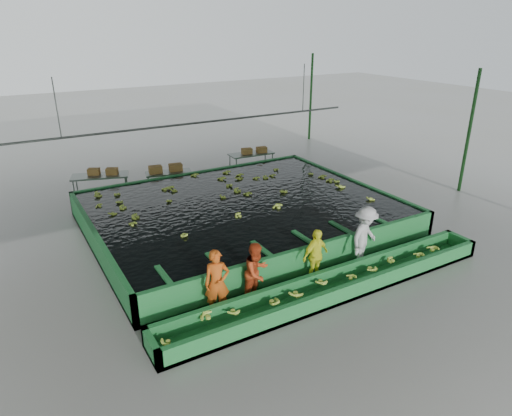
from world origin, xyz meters
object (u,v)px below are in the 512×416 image
worker_a (217,283)px  packing_table_right (251,163)px  flotation_tank (242,213)px  box_stack_left (103,174)px  packing_table_mid (169,182)px  box_stack_right (254,153)px  worker_c (316,256)px  box_stack_mid (166,172)px  worker_b (257,272)px  worker_d (365,237)px  sorting_trough (335,286)px  packing_table_left (101,187)px

worker_a → packing_table_right: size_ratio=0.81×
flotation_tank → box_stack_left: 6.26m
packing_table_mid → box_stack_left: 2.64m
flotation_tank → box_stack_right: 6.12m
box_stack_right → worker_c: bearing=-110.5°
box_stack_mid → worker_c: bearing=-83.7°
box_stack_left → box_stack_right: (6.91, -0.12, -0.04)m
worker_b → box_stack_left: worker_b is taller
packing_table_mid → box_stack_left: box_stack_left is taller
packing_table_right → box_stack_mid: (-4.35, -0.45, 0.38)m
worker_d → box_stack_left: (-5.17, 9.47, 0.08)m
worker_a → box_stack_right: size_ratio=1.41×
flotation_tank → packing_table_right: (3.30, 5.12, 0.02)m
packing_table_right → worker_b: bearing=-118.9°
packing_table_right → box_stack_left: size_ratio=1.80×
packing_table_right → box_stack_right: size_ratio=1.73×
worker_b → worker_c: (1.85, 0.00, -0.03)m
worker_d → box_stack_mid: (-2.75, 8.97, -0.07)m
sorting_trough → box_stack_right: bearing=71.3°
worker_b → packing_table_left: (-1.71, 9.46, -0.31)m
packing_table_left → worker_a: bearing=-86.3°
worker_c → worker_d: worker_d is taller
worker_a → box_stack_mid: (1.95, 8.97, 0.01)m
packing_table_left → flotation_tank: bearing=-55.0°
flotation_tank → packing_table_mid: bearing=101.8°
worker_b → worker_a: bearing=159.9°
sorting_trough → worker_d: 1.99m
flotation_tank → worker_c: 4.31m
sorting_trough → worker_a: bearing=165.1°
sorting_trough → worker_c: size_ratio=6.45×
sorting_trough → worker_b: size_ratio=6.22×
worker_a → worker_c: size_ratio=1.09×
flotation_tank → worker_b: 4.72m
worker_a → packing_table_mid: bearing=92.8°
worker_b → packing_table_left: 9.62m
packing_table_right → box_stack_mid: size_ratio=1.52×
worker_a → worker_b: size_ratio=1.05×
worker_d → sorting_trough: bearing=-176.2°
box_stack_left → packing_table_left: bearing=-176.4°
worker_a → packing_table_right: 11.34m
worker_b → box_stack_left: size_ratio=1.39×
flotation_tank → packing_table_right: size_ratio=4.80×
flotation_tank → worker_a: (-3.00, -4.30, 0.40)m
packing_table_left → sorting_trough: bearing=-70.6°
packing_table_mid → worker_c: bearing=-84.2°
box_stack_left → box_stack_right: size_ratio=0.97×
flotation_tank → worker_b: size_ratio=6.22×
sorting_trough → box_stack_left: (-3.48, 10.27, 0.74)m
worker_c → box_stack_right: 9.98m
packing_table_left → box_stack_mid: bearing=-10.9°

